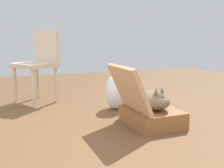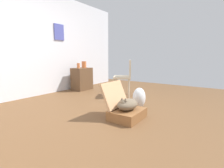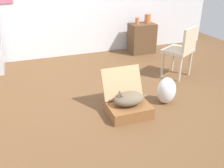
# 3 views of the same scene
# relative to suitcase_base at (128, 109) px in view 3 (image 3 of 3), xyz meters

# --- Properties ---
(ground_plane) EXTENTS (7.68, 7.68, 0.00)m
(ground_plane) POSITION_rel_suitcase_base_xyz_m (-0.08, 0.44, -0.08)
(ground_plane) COLOR brown
(ground_plane) RESTS_ON ground
(suitcase_base) EXTENTS (0.54, 0.43, 0.15)m
(suitcase_base) POSITION_rel_suitcase_base_xyz_m (0.00, 0.00, 0.00)
(suitcase_base) COLOR brown
(suitcase_base) RESTS_ON ground
(suitcase_lid) EXTENTS (0.54, 0.21, 0.41)m
(suitcase_lid) POSITION_rel_suitcase_base_xyz_m (0.00, 0.24, 0.28)
(suitcase_lid) COLOR tan
(suitcase_lid) RESTS_ON suitcase_base
(cat) EXTENTS (0.49, 0.28, 0.21)m
(cat) POSITION_rel_suitcase_base_xyz_m (-0.01, 0.00, 0.16)
(cat) COLOR brown
(cat) RESTS_ON suitcase_base
(plastic_bag_white) EXTENTS (0.27, 0.24, 0.39)m
(plastic_bag_white) POSITION_rel_suitcase_base_xyz_m (0.62, 0.10, 0.12)
(plastic_bag_white) COLOR silver
(plastic_bag_white) RESTS_ON ground
(side_table) EXTENTS (0.54, 0.39, 0.64)m
(side_table) POSITION_rel_suitcase_base_xyz_m (1.31, 2.29, 0.25)
(side_table) COLOR brown
(side_table) RESTS_ON ground
(vase_tall) EXTENTS (0.08, 0.08, 0.14)m
(vase_tall) POSITION_rel_suitcase_base_xyz_m (1.18, 2.28, 0.64)
(vase_tall) COLOR #CC6B38
(vase_tall) RESTS_ON side_table
(vase_short) EXTENTS (0.14, 0.14, 0.19)m
(vase_short) POSITION_rel_suitcase_base_xyz_m (1.45, 2.32, 0.66)
(vase_short) COLOR #CC6B38
(vase_short) RESTS_ON side_table
(chair) EXTENTS (0.61, 0.59, 0.89)m
(chair) POSITION_rel_suitcase_base_xyz_m (1.33, 0.83, 0.43)
(chair) COLOR beige
(chair) RESTS_ON ground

